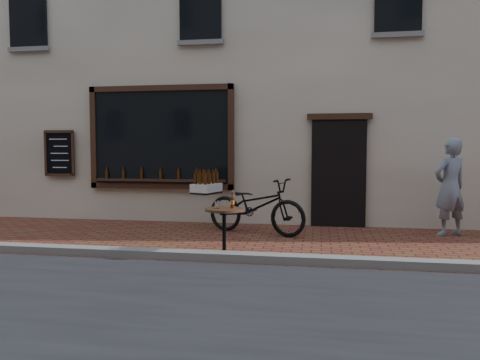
# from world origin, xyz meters

# --- Properties ---
(ground) EXTENTS (90.00, 90.00, 0.00)m
(ground) POSITION_xyz_m (0.00, 0.00, 0.00)
(ground) COLOR maroon
(ground) RESTS_ON ground
(kerb) EXTENTS (90.00, 0.25, 0.12)m
(kerb) POSITION_xyz_m (0.00, 0.20, 0.06)
(kerb) COLOR slate
(kerb) RESTS_ON ground
(shop_building) EXTENTS (28.00, 6.20, 10.00)m
(shop_building) POSITION_xyz_m (0.00, 6.50, 5.00)
(shop_building) COLOR beige
(shop_building) RESTS_ON ground
(cargo_bicycle) EXTENTS (2.41, 1.38, 1.13)m
(cargo_bicycle) POSITION_xyz_m (0.30, 2.38, 0.54)
(cargo_bicycle) COLOR black
(cargo_bicycle) RESTS_ON ground
(bistro_table) EXTENTS (0.57, 0.57, 0.98)m
(bistro_table) POSITION_xyz_m (0.13, 0.43, 0.52)
(bistro_table) COLOR black
(bistro_table) RESTS_ON ground
(pedestrian) EXTENTS (0.78, 0.69, 1.81)m
(pedestrian) POSITION_xyz_m (3.89, 2.79, 0.90)
(pedestrian) COLOR slate
(pedestrian) RESTS_ON ground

